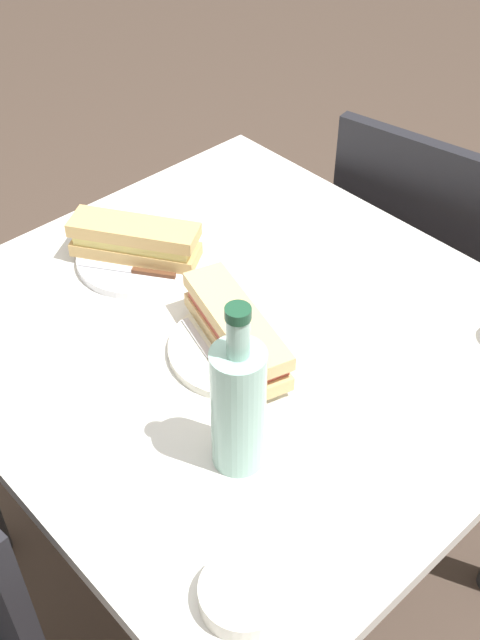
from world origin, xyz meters
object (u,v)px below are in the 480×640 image
object	(u,v)px
dining_table	(240,379)
olive_bowl	(243,594)
knife_far	(211,357)
baguette_sandwich_near	(135,240)
plate_near	(137,258)
plate_far	(236,348)
chair_near	(421,264)
water_bottle	(238,405)
knife_near	(133,270)
baguette_sandwich_far	(236,329)

from	to	relation	value
dining_table	olive_bowl	bearing A→B (deg)	137.70
dining_table	knife_far	world-z (taller)	knife_far
dining_table	baguette_sandwich_near	xyz separation A→B (m)	(0.26, 0.01, 0.17)
dining_table	plate_near	distance (m)	0.29
plate_far	chair_near	bearing A→B (deg)	-81.40
plate_near	baguette_sandwich_near	bearing A→B (deg)	-90.00
chair_near	plate_far	bearing A→B (deg)	98.60
knife_far	olive_bowl	world-z (taller)	olive_bowl
dining_table	plate_far	world-z (taller)	plate_far
knife_far	water_bottle	world-z (taller)	water_bottle
chair_near	olive_bowl	size ratio (longest dim) A/B	7.97
dining_table	knife_near	distance (m)	0.27
dining_table	knife_far	xyz separation A→B (m)	(-0.03, 0.09, 0.14)
plate_far	water_bottle	xyz separation A→B (m)	(-0.16, 0.14, 0.10)
baguette_sandwich_near	plate_far	bearing A→B (deg)	174.97
dining_table	knife_near	xyz separation A→B (m)	(0.23, 0.05, 0.14)
chair_near	knife_near	world-z (taller)	chair_near
knife_far	water_bottle	xyz separation A→B (m)	(-0.16, 0.09, 0.09)
plate_near	olive_bowl	xyz separation A→B (m)	(-0.62, 0.31, 0.01)
plate_near	knife_near	world-z (taller)	knife_near
plate_near	plate_far	xyz separation A→B (m)	(-0.30, 0.03, 0.00)
knife_near	plate_far	bearing A→B (deg)	-178.08
chair_near	plate_near	size ratio (longest dim) A/B	3.95
dining_table	plate_far	xyz separation A→B (m)	(-0.04, 0.04, 0.13)
plate_far	dining_table	bearing A→B (deg)	-49.31
baguette_sandwich_near	water_bottle	xyz separation A→B (m)	(-0.46, 0.17, 0.06)
baguette_sandwich_near	plate_near	bearing A→B (deg)	90.00
plate_far	water_bottle	world-z (taller)	water_bottle
knife_far	water_bottle	size ratio (longest dim) A/B	0.63
baguette_sandwich_far	chair_near	bearing A→B (deg)	-81.40
knife_near	water_bottle	bearing A→B (deg)	162.46
plate_near	plate_far	bearing A→B (deg)	174.97
dining_table	chair_near	world-z (taller)	chair_near
dining_table	plate_near	world-z (taller)	plate_near
olive_bowl	baguette_sandwich_near	bearing A→B (deg)	-26.56
dining_table	water_bottle	size ratio (longest dim) A/B	3.42
baguette_sandwich_near	olive_bowl	distance (m)	0.69
plate_far	plate_near	bearing A→B (deg)	-5.03
baguette_sandwich_far	water_bottle	xyz separation A→B (m)	(-0.16, 0.14, 0.06)
plate_far	olive_bowl	xyz separation A→B (m)	(-0.32, 0.28, 0.01)
knife_near	baguette_sandwich_far	size ratio (longest dim) A/B	0.58
knife_near	plate_far	size ratio (longest dim) A/B	0.70
plate_far	water_bottle	distance (m)	0.24
chair_near	plate_far	size ratio (longest dim) A/B	3.95
baguette_sandwich_near	water_bottle	world-z (taller)	water_bottle
chair_near	olive_bowl	world-z (taller)	chair_near
dining_table	baguette_sandwich_far	distance (m)	0.18
baguette_sandwich_far	water_bottle	size ratio (longest dim) A/B	0.94
chair_near	olive_bowl	distance (m)	1.09
baguette_sandwich_far	plate_far	bearing A→B (deg)	-90.00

